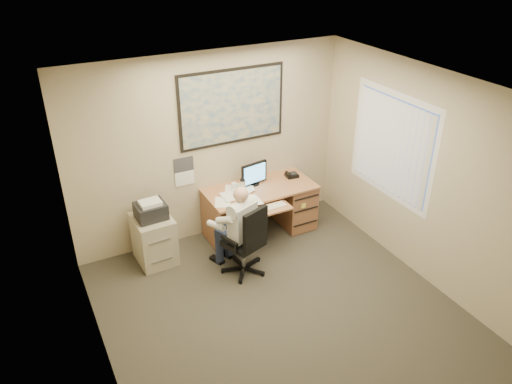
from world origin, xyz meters
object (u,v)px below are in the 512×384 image
person (242,230)px  filing_cabinet (154,235)px  office_chair (244,254)px  desk (279,201)px

person → filing_cabinet: bearing=120.9°
filing_cabinet → office_chair: office_chair is taller
desk → office_chair: desk is taller
filing_cabinet → desk: bearing=-3.0°
filing_cabinet → person: size_ratio=0.75×
filing_cabinet → person: (0.97, -0.74, 0.22)m
filing_cabinet → office_chair: bearing=-43.3°
desk → person: size_ratio=1.28×
filing_cabinet → office_chair: size_ratio=0.92×
desk → office_chair: (-0.99, -0.81, -0.14)m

